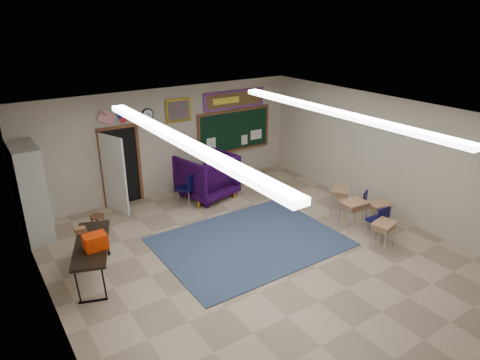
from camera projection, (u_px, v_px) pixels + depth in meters
floor at (264, 261)px, 9.02m from camera, size 9.00×9.00×0.00m
back_wall at (168, 142)px, 11.93m from camera, size 8.00×0.04×3.00m
left_wall at (52, 256)px, 6.39m from camera, size 0.04×9.00×3.00m
right_wall at (395, 159)px, 10.54m from camera, size 0.04×9.00×3.00m
ceiling at (267, 121)px, 7.91m from camera, size 8.00×9.00×0.04m
area_rug at (250, 242)px, 9.73m from camera, size 4.00×3.00×0.02m
fluorescent_strips at (267, 125)px, 7.93m from camera, size 3.86×6.00×0.10m
doorway at (119, 168)px, 11.20m from camera, size 1.10×0.89×2.16m
chalkboard at (235, 132)px, 13.06m from camera, size 2.55×0.14×1.30m
bulletin_board at (234, 99)px, 12.69m from camera, size 2.10×0.05×0.55m
framed_art_print at (178, 110)px, 11.77m from camera, size 0.75×0.05×0.65m
wall_clock at (148, 114)px, 11.30m from camera, size 0.32×0.05×0.32m
wall_flags at (116, 114)px, 10.80m from camera, size 1.16×0.06×0.70m
storage_cabinet at (31, 192)px, 9.65m from camera, size 0.59×1.25×2.20m
wingback_armchair at (207, 175)px, 11.91m from camera, size 1.61×1.64×1.26m
student_chair_reading at (186, 189)px, 11.48m from camera, size 0.62×0.62×0.90m
student_chair_desk_a at (377, 221)px, 9.84m from camera, size 0.42×0.42×0.80m
student_chair_desk_b at (371, 206)px, 10.66m from camera, size 0.49×0.49×0.73m
student_desk_front_left at (353, 214)px, 10.20m from camera, size 0.63×0.50×0.71m
student_desk_front_right at (340, 199)px, 11.01m from camera, size 0.71×0.68×0.68m
student_desk_back_left at (383, 234)px, 9.36m from camera, size 0.60×0.50×0.63m
student_desk_back_right at (379, 213)px, 10.31m from camera, size 0.60×0.51×0.63m
folding_table at (94, 258)px, 8.32m from camera, size 1.20×1.94×1.05m
wooden_stool at (98, 226)px, 9.83m from camera, size 0.32×0.32×0.56m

